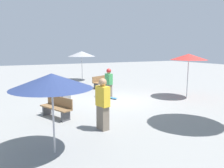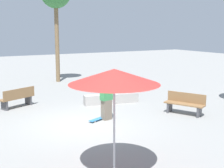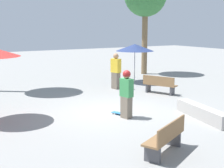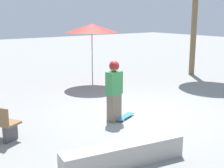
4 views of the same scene
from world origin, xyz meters
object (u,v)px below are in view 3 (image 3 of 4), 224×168
object	(u,v)px
concrete_ledge	(202,113)
bench_near	(160,85)
bench_far	(166,138)
shade_umbrella_navy	(135,48)
bystander_watching	(116,71)
skateboard	(121,114)
skater_main	(127,92)

from	to	relation	value
concrete_ledge	bench_near	distance (m)	4.15
bench_far	shade_umbrella_navy	bearing A→B (deg)	33.88
concrete_ledge	bench_near	size ratio (longest dim) A/B	1.57
concrete_ledge	bench_far	size ratio (longest dim) A/B	1.57
bench_near	bystander_watching	bearing A→B (deg)	-175.33
concrete_ledge	bench_far	distance (m)	3.47
bench_near	shade_umbrella_navy	xyz separation A→B (m)	(0.72, 3.10, 1.54)
skateboard	concrete_ledge	world-z (taller)	concrete_ledge
skateboard	bench_far	world-z (taller)	bench_far
bench_near	shade_umbrella_navy	size ratio (longest dim) A/B	0.76
bench_far	bystander_watching	distance (m)	8.32
bench_near	skater_main	bearing A→B (deg)	-78.92
skateboard	shade_umbrella_navy	size ratio (longest dim) A/B	0.38
shade_umbrella_navy	bench_far	bearing A→B (deg)	-120.27
bench_far	skater_main	bearing A→B (deg)	48.62
shade_umbrella_navy	bystander_watching	bearing A→B (deg)	-150.89
bench_near	bystander_watching	world-z (taller)	bystander_watching
skater_main	skateboard	size ratio (longest dim) A/B	2.05
skater_main	bench_far	distance (m)	3.25
skater_main	bystander_watching	size ratio (longest dim) A/B	0.93
concrete_ledge	bystander_watching	xyz separation A→B (m)	(0.18, 5.98, 0.68)
bystander_watching	concrete_ledge	bearing A→B (deg)	164.10
bench_near	bystander_watching	xyz separation A→B (m)	(-1.15, 2.06, 0.48)
skater_main	shade_umbrella_navy	size ratio (longest dim) A/B	0.77
skateboard	bystander_watching	world-z (taller)	bystander_watching
skater_main	shade_umbrella_navy	bearing A→B (deg)	-48.19
shade_umbrella_navy	bench_near	bearing A→B (deg)	-103.03
bench_far	concrete_ledge	bearing A→B (deg)	3.14
skateboard	concrete_ledge	distance (m)	2.79
skateboard	shade_umbrella_navy	world-z (taller)	shade_umbrella_navy
skater_main	bystander_watching	bearing A→B (deg)	-38.48
concrete_ledge	bench_far	xyz separation A→B (m)	(-3.03, -1.68, 0.21)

